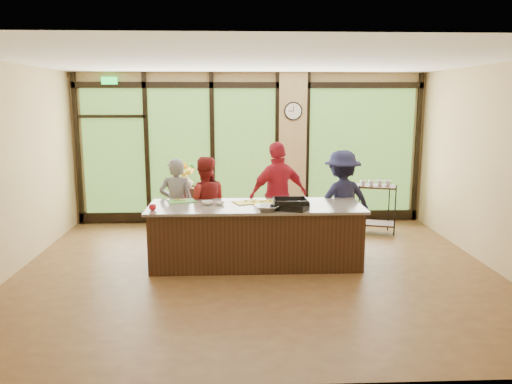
{
  "coord_description": "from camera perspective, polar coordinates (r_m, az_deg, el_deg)",
  "views": [
    {
      "loc": [
        -0.31,
        -7.0,
        2.49
      ],
      "look_at": [
        0.01,
        0.4,
        1.1
      ],
      "focal_mm": 35.0,
      "sensor_mm": 36.0,
      "label": 1
    }
  ],
  "objects": [
    {
      "name": "floor",
      "position": [
        7.44,
        0.05,
        -8.94
      ],
      "size": [
        7.0,
        7.0,
        0.0
      ],
      "primitive_type": "plane",
      "color": "brown",
      "rests_on": "ground"
    },
    {
      "name": "ceiling",
      "position": [
        7.03,
        0.06,
        14.78
      ],
      "size": [
        7.0,
        7.0,
        0.0
      ],
      "primitive_type": "plane",
      "rotation": [
        3.14,
        0.0,
        0.0
      ],
      "color": "white",
      "rests_on": "back_wall"
    },
    {
      "name": "back_wall",
      "position": [
        10.06,
        -0.7,
        4.97
      ],
      "size": [
        7.0,
        0.0,
        7.0
      ],
      "primitive_type": "plane",
      "rotation": [
        1.57,
        0.0,
        0.0
      ],
      "color": "tan",
      "rests_on": "floor"
    },
    {
      "name": "left_wall",
      "position": [
        7.76,
        -26.75,
        2.15
      ],
      "size": [
        0.0,
        6.0,
        6.0
      ],
      "primitive_type": "plane",
      "rotation": [
        1.57,
        0.0,
        1.57
      ],
      "color": "tan",
      "rests_on": "floor"
    },
    {
      "name": "right_wall",
      "position": [
        8.03,
        25.89,
        2.48
      ],
      "size": [
        0.0,
        6.0,
        6.0
      ],
      "primitive_type": "plane",
      "rotation": [
        1.57,
        0.0,
        -1.57
      ],
      "color": "tan",
      "rests_on": "floor"
    },
    {
      "name": "window_wall",
      "position": [
        10.03,
        0.24,
        4.35
      ],
      "size": [
        6.9,
        0.12,
        3.0
      ],
      "color": "tan",
      "rests_on": "floor"
    },
    {
      "name": "island_base",
      "position": [
        7.59,
        -0.05,
        -5.05
      ],
      "size": [
        3.1,
        1.0,
        0.88
      ],
      "primitive_type": "cube",
      "color": "black",
      "rests_on": "floor"
    },
    {
      "name": "countertop",
      "position": [
        7.48,
        -0.05,
        -1.65
      ],
      "size": [
        3.2,
        1.1,
        0.04
      ],
      "primitive_type": "cube",
      "color": "slate",
      "rests_on": "island_base"
    },
    {
      "name": "wall_clock",
      "position": [
        9.94,
        4.28,
        9.21
      ],
      "size": [
        0.36,
        0.04,
        0.36
      ],
      "color": "black",
      "rests_on": "window_wall"
    },
    {
      "name": "cook_left",
      "position": [
        8.27,
        -9.05,
        -1.48
      ],
      "size": [
        0.57,
        0.38,
        1.55
      ],
      "primitive_type": "imported",
      "rotation": [
        0.0,
        0.0,
        3.13
      ],
      "color": "slate",
      "rests_on": "floor"
    },
    {
      "name": "cook_midleft",
      "position": [
        8.18,
        -5.9,
        -1.44
      ],
      "size": [
        0.81,
        0.66,
        1.58
      ],
      "primitive_type": "imported",
      "rotation": [
        0.0,
        0.0,
        3.23
      ],
      "color": "maroon",
      "rests_on": "floor"
    },
    {
      "name": "cook_midright",
      "position": [
        8.25,
        2.54,
        -0.49
      ],
      "size": [
        1.14,
        0.82,
        1.8
      ],
      "primitive_type": "imported",
      "rotation": [
        0.0,
        0.0,
        3.55
      ],
      "color": "#A7192A",
      "rests_on": "floor"
    },
    {
      "name": "cook_right",
      "position": [
        8.35,
        9.74,
        -0.98
      ],
      "size": [
        1.2,
        0.88,
        1.67
      ],
      "primitive_type": "imported",
      "rotation": [
        0.0,
        0.0,
        3.41
      ],
      "color": "#181936",
      "rests_on": "floor"
    },
    {
      "name": "roasting_pan",
      "position": [
        7.2,
        3.94,
        -1.64
      ],
      "size": [
        0.6,
        0.54,
        0.09
      ],
      "primitive_type": "cube",
      "rotation": [
        0.0,
        0.0,
        -0.43
      ],
      "color": "black",
      "rests_on": "countertop"
    },
    {
      "name": "mixing_bowl",
      "position": [
        7.09,
        1.27,
        -1.84
      ],
      "size": [
        0.37,
        0.37,
        0.08
      ],
      "primitive_type": "imported",
      "rotation": [
        0.0,
        0.0,
        -0.13
      ],
      "color": "silver",
      "rests_on": "countertop"
    },
    {
      "name": "cutting_board_left",
      "position": [
        7.81,
        -8.48,
        -1.04
      ],
      "size": [
        0.49,
        0.42,
        0.01
      ],
      "primitive_type": "cube",
      "rotation": [
        0.0,
        0.0,
        0.31
      ],
      "color": "#469235",
      "rests_on": "countertop"
    },
    {
      "name": "cutting_board_center",
      "position": [
        7.63,
        1.09,
        -1.2
      ],
      "size": [
        0.51,
        0.43,
        0.01
      ],
      "primitive_type": "cube",
      "rotation": [
        0.0,
        0.0,
        0.26
      ],
      "color": "gold",
      "rests_on": "countertop"
    },
    {
      "name": "cutting_board_right",
      "position": [
        7.65,
        -0.93,
        -1.18
      ],
      "size": [
        0.5,
        0.44,
        0.01
      ],
      "primitive_type": "cube",
      "rotation": [
        0.0,
        0.0,
        0.36
      ],
      "color": "gold",
      "rests_on": "countertop"
    },
    {
      "name": "prep_bowl_near",
      "position": [
        7.53,
        -5.57,
        -1.25
      ],
      "size": [
        0.23,
        0.23,
        0.05
      ],
      "primitive_type": "imported",
      "rotation": [
        0.0,
        0.0,
        0.38
      ],
      "color": "silver",
      "rests_on": "countertop"
    },
    {
      "name": "prep_bowl_mid",
      "position": [
        7.52,
        -4.16,
        -1.29
      ],
      "size": [
        0.16,
        0.16,
        0.04
      ],
      "primitive_type": "imported",
      "rotation": [
        0.0,
        0.0,
        0.11
      ],
      "color": "silver",
      "rests_on": "countertop"
    },
    {
      "name": "prep_bowl_far",
      "position": [
        7.73,
        2.43,
        -0.98
      ],
      "size": [
        0.15,
        0.15,
        0.03
      ],
      "primitive_type": "imported",
      "rotation": [
        0.0,
        0.0,
        0.12
      ],
      "color": "silver",
      "rests_on": "countertop"
    },
    {
      "name": "red_ramekin",
      "position": [
        7.26,
        -11.74,
        -1.75
      ],
      "size": [
        0.11,
        0.11,
        0.08
      ],
      "primitive_type": "imported",
      "rotation": [
        0.0,
        0.0,
        -0.07
      ],
      "color": "red",
      "rests_on": "countertop"
    },
    {
      "name": "flower_stand",
      "position": [
        9.96,
        -7.85,
        -1.66
      ],
      "size": [
        0.5,
        0.5,
        0.78
      ],
      "primitive_type": "cube",
      "rotation": [
        0.0,
        0.0,
        0.36
      ],
      "color": "black",
      "rests_on": "floor"
    },
    {
      "name": "flower_vase",
      "position": [
        9.87,
        -7.93,
        1.23
      ],
      "size": [
        0.29,
        0.29,
        0.24
      ],
      "primitive_type": "imported",
      "rotation": [
        0.0,
        0.0,
        -0.29
      ],
      "color": "#957851",
      "rests_on": "flower_stand"
    },
    {
      "name": "bar_cart",
      "position": [
        9.54,
        13.38,
        -1.08
      ],
      "size": [
        0.83,
        0.62,
        1.01
      ],
      "rotation": [
        0.0,
        0.0,
        -0.31
      ],
      "color": "black",
      "rests_on": "floor"
    }
  ]
}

